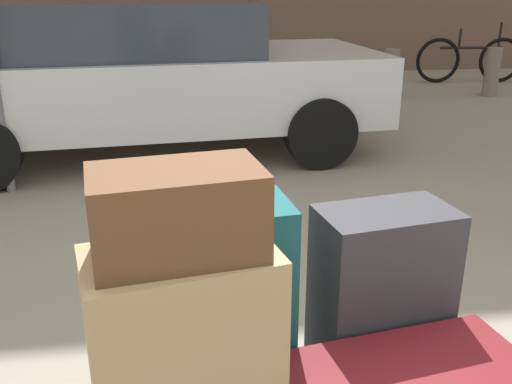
# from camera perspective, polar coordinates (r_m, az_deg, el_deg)

# --- Properties ---
(suitcase_charcoal_front_left) EXTENTS (0.44, 0.30, 0.64)m
(suitcase_charcoal_front_left) POSITION_cam_1_polar(r_m,az_deg,el_deg) (1.85, 12.29, -11.00)
(suitcase_charcoal_front_left) COLOR #2D2D33
(suitcase_charcoal_front_left) RESTS_ON luggage_cart
(suitcase_teal_rear_left) EXTENTS (0.46, 0.28, 0.71)m
(suitcase_teal_rear_left) POSITION_cam_1_polar(r_m,az_deg,el_deg) (1.66, -4.41, -12.95)
(suitcase_teal_rear_left) COLOR #144C51
(suitcase_teal_rear_left) RESTS_ON luggage_cart
(duffel_bag_brown_topmost_pile) EXTENTS (0.38, 0.27, 0.19)m
(duffel_bag_brown_topmost_pile) POSITION_cam_1_polar(r_m,az_deg,el_deg) (1.20, -7.89, -2.05)
(duffel_bag_brown_topmost_pile) COLOR #51331E
(duffel_bag_brown_topmost_pile) RESTS_ON suitcase_tan_center
(parked_car) EXTENTS (4.44, 2.21, 1.42)m
(parked_car) POSITION_cam_1_polar(r_m,az_deg,el_deg) (5.62, -11.05, 11.49)
(parked_car) COLOR silver
(parked_car) RESTS_ON ground_plane
(bicycle_leaning) EXTENTS (1.76, 0.24, 0.96)m
(bicycle_leaning) POSITION_cam_1_polar(r_m,az_deg,el_deg) (10.18, 20.60, 12.31)
(bicycle_leaning) COLOR black
(bicycle_leaning) RESTS_ON ground_plane
(bollard_kerb_near) EXTENTS (0.21, 0.21, 0.69)m
(bollard_kerb_near) POSITION_cam_1_polar(r_m,az_deg,el_deg) (8.42, 13.33, 11.40)
(bollard_kerb_near) COLOR #72665B
(bollard_kerb_near) RESTS_ON ground_plane
(bollard_kerb_mid) EXTENTS (0.21, 0.21, 0.69)m
(bollard_kerb_mid) POSITION_cam_1_polar(r_m,az_deg,el_deg) (9.07, 22.55, 11.03)
(bollard_kerb_mid) COLOR #72665B
(bollard_kerb_mid) RESTS_ON ground_plane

